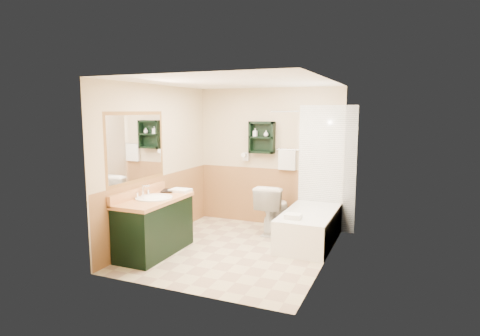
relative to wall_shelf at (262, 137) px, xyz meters
name	(u,v)px	position (x,y,z in m)	size (l,w,h in m)	color
floor	(235,250)	(0.10, -1.41, -1.55)	(3.00, 3.00, 0.00)	beige
back_wall	(269,157)	(0.10, 0.11, -0.35)	(2.60, 0.04, 2.40)	beige
left_wall	(156,164)	(-1.22, -1.41, -0.35)	(0.04, 3.00, 2.40)	beige
right_wall	(329,174)	(1.42, -1.41, -0.35)	(0.04, 3.00, 2.40)	beige
ceiling	(235,81)	(0.10, -1.41, 0.87)	(2.60, 3.00, 0.04)	white
wainscot_left	(160,208)	(-1.19, -1.41, -1.05)	(2.98, 2.98, 1.00)	#B7814A
wainscot_back	(268,196)	(0.10, 0.08, -1.05)	(2.58, 2.58, 1.00)	#B7814A
mirror_frame	(136,147)	(-1.17, -1.96, -0.05)	(1.30, 1.30, 1.00)	brown
mirror_glass	(136,147)	(-1.17, -1.96, -0.05)	(1.20, 1.20, 0.90)	white
tile_right	(335,177)	(1.38, -0.66, -0.50)	(1.50, 1.50, 2.10)	white
tile_back	(327,169)	(1.13, 0.07, -0.50)	(0.95, 0.95, 2.10)	white
tile_accent	(336,118)	(1.37, -0.66, 0.35)	(1.50, 1.50, 0.10)	#14472C
wall_shelf	(262,137)	(0.00, 0.00, 0.00)	(0.45, 0.15, 0.55)	black
hair_dryer	(246,156)	(-0.30, 0.02, -0.35)	(0.10, 0.24, 0.18)	white
towel_bar	(287,150)	(0.45, 0.04, -0.20)	(0.40, 0.06, 0.40)	white
curtain_rod	(287,111)	(0.63, -0.66, 0.45)	(0.03, 0.03, 1.60)	silver
shower_curtain	(289,166)	(0.63, -0.48, -0.40)	(1.05, 1.05, 1.70)	beige
vanity	(155,226)	(-0.89, -1.97, -1.15)	(0.59, 1.25, 0.80)	black
bathtub	(309,227)	(1.03, -0.69, -1.30)	(0.74, 1.50, 0.49)	white
toilet	(273,209)	(0.34, -0.37, -1.15)	(0.46, 0.81, 0.80)	white
counter_towel	(180,190)	(-0.79, -1.42, -0.73)	(0.30, 0.23, 0.04)	white
vanity_book	(162,184)	(-1.06, -1.51, -0.63)	(0.18, 0.02, 0.24)	black
tub_towel	(293,216)	(0.90, -1.18, -1.02)	(0.23, 0.19, 0.07)	white
soap_bottle_a	(255,134)	(-0.12, -0.01, 0.05)	(0.06, 0.14, 0.07)	white
soap_bottle_b	(266,134)	(0.08, -0.01, 0.06)	(0.08, 0.11, 0.08)	white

